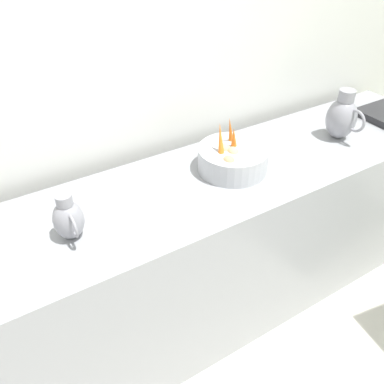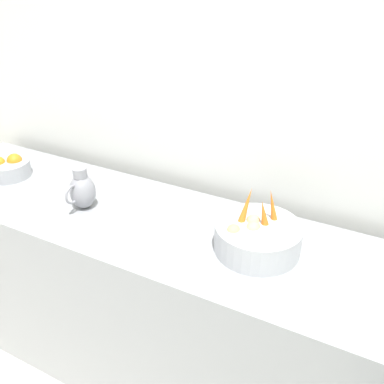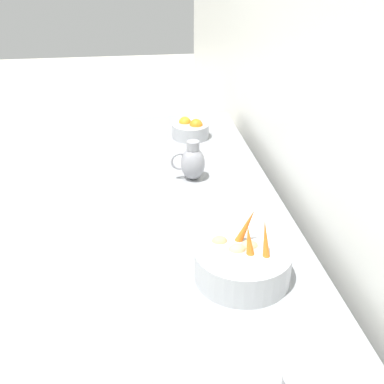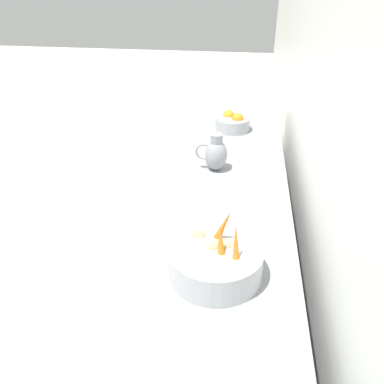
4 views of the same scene
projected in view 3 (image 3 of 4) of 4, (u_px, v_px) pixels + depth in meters
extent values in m
cube|color=gray|center=(223.00, 339.00, 2.02)|extent=(0.61, 2.95, 0.90)
cylinder|color=#ADAFB5|center=(242.00, 265.00, 1.62)|extent=(0.31, 0.31, 0.11)
torus|color=#ADAFB5|center=(242.00, 277.00, 1.65)|extent=(0.18, 0.18, 0.01)
cone|color=orange|center=(266.00, 243.00, 1.56)|extent=(0.04, 0.06, 0.15)
cone|color=orange|center=(249.00, 243.00, 1.57)|extent=(0.06, 0.06, 0.13)
cone|color=orange|center=(245.00, 229.00, 1.63)|extent=(0.09, 0.06, 0.16)
ellipsoid|color=tan|center=(237.00, 250.00, 1.61)|extent=(0.06, 0.05, 0.04)
ellipsoid|color=tan|center=(249.00, 247.00, 1.63)|extent=(0.06, 0.05, 0.04)
ellipsoid|color=tan|center=(220.00, 242.00, 1.66)|extent=(0.06, 0.05, 0.04)
cylinder|color=#9EA0A5|center=(191.00, 131.00, 2.76)|extent=(0.20, 0.20, 0.08)
sphere|color=orange|center=(185.00, 123.00, 2.77)|extent=(0.07, 0.07, 0.07)
sphere|color=orange|center=(196.00, 126.00, 2.73)|extent=(0.07, 0.07, 0.07)
ellipsoid|color=gray|center=(193.00, 163.00, 2.28)|extent=(0.11, 0.11, 0.15)
cylinder|color=gray|center=(193.00, 146.00, 2.23)|extent=(0.06, 0.06, 0.04)
torus|color=gray|center=(180.00, 161.00, 2.26)|extent=(0.08, 0.01, 0.08)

